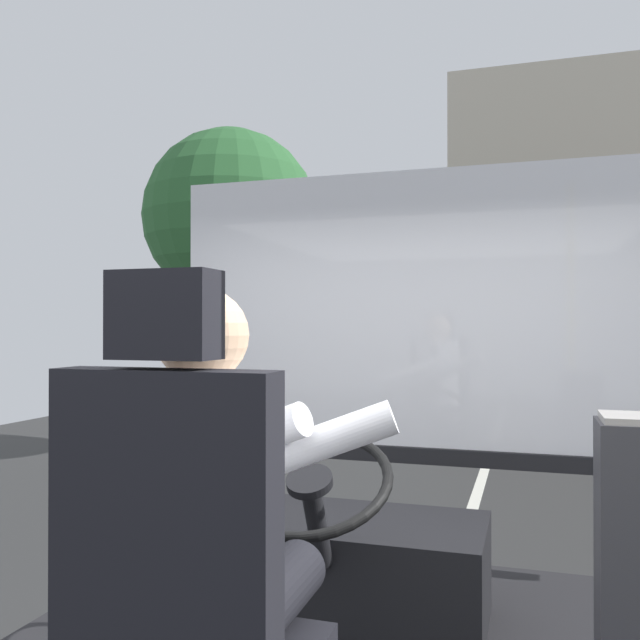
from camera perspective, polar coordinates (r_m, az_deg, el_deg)
ground at (r=10.71m, az=14.45°, el=-10.73°), size 18.00×44.00×0.06m
driver_seat at (r=1.59m, az=-11.20°, el=-23.81°), size 0.48×0.48×1.27m
bus_driver at (r=1.63m, az=-9.12°, el=-16.03°), size 0.79×0.57×0.83m
steering_console at (r=2.78m, az=1.95°, el=-20.20°), size 1.10×0.98×0.78m
windshield_panel at (r=3.40m, az=7.90°, el=-2.42°), size 2.50×0.08×1.48m
street_tree at (r=9.95m, az=-7.65°, el=8.55°), size 2.54×2.54×4.76m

